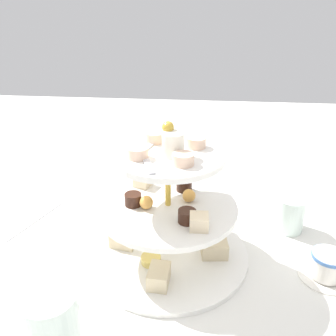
{
  "coord_description": "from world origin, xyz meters",
  "views": [
    {
      "loc": [
        0.53,
        0.05,
        0.44
      ],
      "look_at": [
        0.0,
        0.0,
        0.18
      ],
      "focal_mm": 36.84,
      "sensor_mm": 36.0,
      "label": 1
    }
  ],
  "objects_px": {
    "teacup_with_saucer": "(327,266)",
    "water_glass_tall_right": "(56,334)",
    "water_glass_mid_back": "(192,177)",
    "butter_knife_left": "(35,219)",
    "water_glass_short_left": "(289,213)",
    "tiered_serving_stand": "(168,217)"
  },
  "relations": [
    {
      "from": "butter_knife_left",
      "to": "water_glass_tall_right",
      "type": "bearing_deg",
      "value": 49.45
    },
    {
      "from": "water_glass_tall_right",
      "to": "water_glass_mid_back",
      "type": "xyz_separation_m",
      "value": [
        -0.48,
        0.15,
        -0.01
      ]
    },
    {
      "from": "tiered_serving_stand",
      "to": "water_glass_mid_back",
      "type": "xyz_separation_m",
      "value": [
        -0.24,
        0.04,
        -0.04
      ]
    },
    {
      "from": "tiered_serving_stand",
      "to": "teacup_with_saucer",
      "type": "xyz_separation_m",
      "value": [
        0.03,
        0.28,
        -0.06
      ]
    },
    {
      "from": "water_glass_mid_back",
      "to": "water_glass_tall_right",
      "type": "bearing_deg",
      "value": -17.37
    },
    {
      "from": "tiered_serving_stand",
      "to": "water_glass_mid_back",
      "type": "bearing_deg",
      "value": 171.69
    },
    {
      "from": "tiered_serving_stand",
      "to": "butter_knife_left",
      "type": "distance_m",
      "value": 0.33
    },
    {
      "from": "tiered_serving_stand",
      "to": "teacup_with_saucer",
      "type": "bearing_deg",
      "value": 83.47
    },
    {
      "from": "teacup_with_saucer",
      "to": "butter_knife_left",
      "type": "distance_m",
      "value": 0.6
    },
    {
      "from": "water_glass_tall_right",
      "to": "water_glass_mid_back",
      "type": "bearing_deg",
      "value": 162.63
    },
    {
      "from": "tiered_serving_stand",
      "to": "water_glass_tall_right",
      "type": "relative_size",
      "value": 2.37
    },
    {
      "from": "water_glass_tall_right",
      "to": "butter_knife_left",
      "type": "distance_m",
      "value": 0.39
    },
    {
      "from": "water_glass_short_left",
      "to": "butter_knife_left",
      "type": "xyz_separation_m",
      "value": [
        0.02,
        -0.55,
        -0.04
      ]
    },
    {
      "from": "water_glass_tall_right",
      "to": "butter_knife_left",
      "type": "relative_size",
      "value": 0.75
    },
    {
      "from": "tiered_serving_stand",
      "to": "water_glass_short_left",
      "type": "bearing_deg",
      "value": 114.49
    },
    {
      "from": "teacup_with_saucer",
      "to": "water_glass_tall_right",
      "type": "bearing_deg",
      "value": -62.08
    },
    {
      "from": "tiered_serving_stand",
      "to": "water_glass_short_left",
      "type": "distance_m",
      "value": 0.27
    },
    {
      "from": "teacup_with_saucer",
      "to": "butter_knife_left",
      "type": "relative_size",
      "value": 0.53
    },
    {
      "from": "teacup_with_saucer",
      "to": "butter_knife_left",
      "type": "bearing_deg",
      "value": -101.46
    },
    {
      "from": "water_glass_short_left",
      "to": "water_glass_tall_right",
      "type": "bearing_deg",
      "value": -45.56
    },
    {
      "from": "butter_knife_left",
      "to": "water_glass_short_left",
      "type": "bearing_deg",
      "value": 111.89
    },
    {
      "from": "water_glass_short_left",
      "to": "teacup_with_saucer",
      "type": "relative_size",
      "value": 0.84
    }
  ]
}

